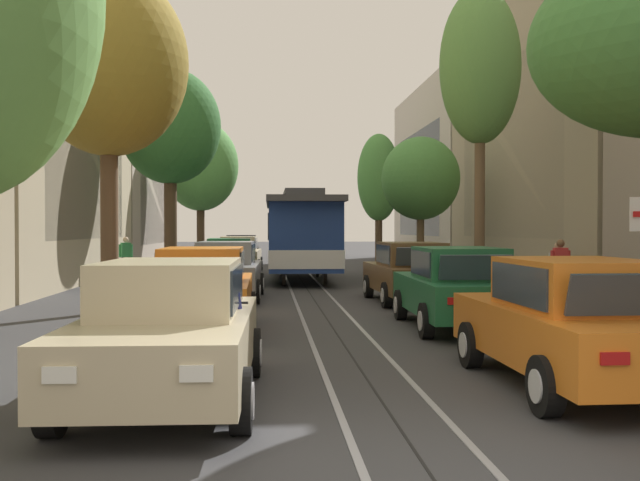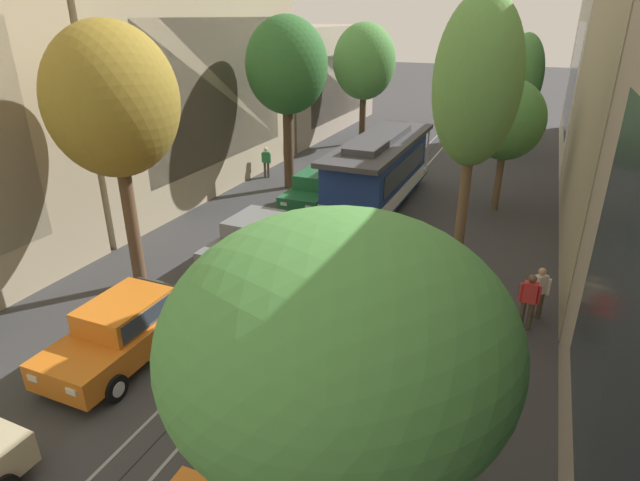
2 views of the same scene
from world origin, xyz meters
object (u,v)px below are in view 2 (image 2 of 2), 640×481
Objects in this scene: street_tree_kerb_left_mid at (287,67)px; street_tree_kerb_right_mid at (507,120)px; parked_car_beige_fifth_left at (362,157)px; parked_car_black_sixth_left at (390,136)px; pedestrian_on_left_pavement at (539,290)px; parked_car_green_fourth_left at (316,189)px; street_tree_kerb_left_fourth at (364,62)px; street_tree_kerb_right_fourth at (522,77)px; parked_car_green_second_right at (306,378)px; cable_car_trolley at (378,172)px; pedestrian_on_right_pavement at (266,161)px; street_tree_kerb_left_second at (113,102)px; parked_car_grey_mid_left at (254,239)px; street_tree_kerb_right_second at (477,86)px; pedestrian_crossing_far at (529,299)px; parked_car_brown_mid_right at (377,280)px; street_tree_kerb_right_near at (339,342)px; parked_car_orange_second_left at (124,330)px.

street_tree_kerb_right_mid is at bearing 4.23° from street_tree_kerb_left_mid.
parked_car_black_sixth_left is (-0.09, 5.87, 0.00)m from parked_car_beige_fifth_left.
parked_car_green_fourth_left is at bearing 146.88° from pedestrian_on_left_pavement.
pedestrian_on_left_pavement is at bearing -58.44° from street_tree_kerb_left_fourth.
street_tree_kerb_right_fourth is at bearing 90.41° from street_tree_kerb_right_mid.
parked_car_green_second_right is at bearing -67.57° from parked_car_green_fourth_left.
parked_car_green_fourth_left is at bearing -119.36° from street_tree_kerb_right_fourth.
pedestrian_on_left_pavement is at bearing 53.21° from parked_car_green_second_right.
cable_car_trolley is (-4.87, -1.97, -2.26)m from street_tree_kerb_right_mid.
street_tree_kerb_left_second is at bearing -80.94° from pedestrian_on_right_pavement.
pedestrian_on_right_pavement is (-4.44, 9.16, 0.11)m from parked_car_grey_mid_left.
cable_car_trolley is at bearing 122.43° from street_tree_kerb_right_second.
pedestrian_on_right_pavement is 16.85m from pedestrian_crossing_far.
street_tree_kerb_left_mid is at bearing -175.77° from street_tree_kerb_right_mid.
street_tree_kerb_left_fourth reaches higher than parked_car_grey_mid_left.
street_tree_kerb_left_fourth is 9.58m from street_tree_kerb_right_fourth.
parked_car_green_second_right is (4.91, -18.33, 0.00)m from parked_car_beige_fifth_left.
street_tree_kerb_right_second is (2.10, 0.85, 5.52)m from parked_car_brown_mid_right.
parked_car_grey_mid_left is 6.28m from street_tree_kerb_left_second.
street_tree_kerb_right_second reaches higher than pedestrian_crossing_far.
street_tree_kerb_right_near is (7.11, -27.90, 3.84)m from parked_car_black_sixth_left.
parked_car_green_second_right is 0.72× the size of street_tree_kerb_right_near.
street_tree_kerb_right_near is at bearing -60.31° from parked_car_green_second_right.
street_tree_kerb_left_mid is 5.34m from pedestrian_on_right_pavement.
cable_car_trolley reaches higher than pedestrian_on_left_pavement.
pedestrian_crossing_far is at bearing 4.23° from parked_car_brown_mid_right.
street_tree_kerb_right_fourth is 15.78m from pedestrian_on_right_pavement.
pedestrian_on_left_pavement is at bearing 13.31° from street_tree_kerb_left_second.
pedestrian_on_right_pavement is at bearing 99.06° from street_tree_kerb_left_second.
street_tree_kerb_left_fourth is (-2.26, 6.60, 4.40)m from parked_car_beige_fifth_left.
street_tree_kerb_right_fourth is at bearing 84.62° from parked_car_green_second_right.
cable_car_trolley is at bearing 130.67° from pedestrian_crossing_far.
street_tree_kerb_right_mid reaches higher than parked_car_green_fourth_left.
street_tree_kerb_right_mid is at bearing 88.91° from street_tree_kerb_right_near.
street_tree_kerb_right_fourth is (9.56, 0.40, -0.57)m from street_tree_kerb_left_fourth.
street_tree_kerb_right_mid is 10.43m from street_tree_kerb_right_fourth.
parked_car_black_sixth_left is 21.70m from street_tree_kerb_left_second.
street_tree_kerb_left_mid is at bearing 142.26° from pedestrian_crossing_far.
parked_car_brown_mid_right is (5.06, -19.27, 0.00)m from parked_car_black_sixth_left.
pedestrian_on_right_pavement is (-4.34, 15.41, 0.11)m from parked_car_orange_second_left.
street_tree_kerb_left_second is 1.04× the size of street_tree_kerb_left_fourth.
street_tree_kerb_left_second is at bearing -129.76° from parked_car_grey_mid_left.
parked_car_grey_mid_left is at bearing -72.40° from street_tree_kerb_left_mid.
street_tree_kerb_right_near is 29.03m from street_tree_kerb_right_fourth.
parked_car_grey_mid_left is 1.00× the size of parked_car_brown_mid_right.
parked_car_orange_second_left is 0.99× the size of parked_car_green_fourth_left.
parked_car_green_fourth_left is 12.03m from parked_car_black_sixth_left.
parked_car_black_sixth_left is 2.65× the size of pedestrian_crossing_far.
pedestrian_crossing_far is (1.84, -20.10, -3.70)m from street_tree_kerb_right_fourth.
parked_car_black_sixth_left is 4.96m from street_tree_kerb_left_fourth.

